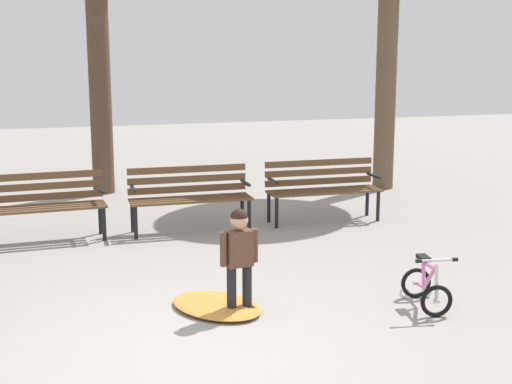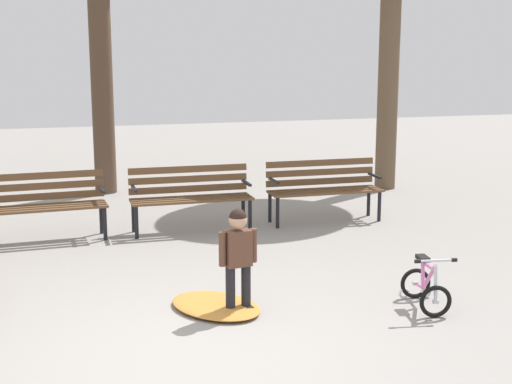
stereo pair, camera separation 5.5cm
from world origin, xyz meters
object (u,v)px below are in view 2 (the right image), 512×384
at_px(park_bench_far_right, 323,185).
at_px(child_standing, 238,253).
at_px(park_bench_left, 41,201).
at_px(park_bench_right, 190,193).
at_px(kids_bicycle, 425,287).

bearing_deg(park_bench_far_right, child_standing, -123.63).
distance_m(park_bench_left, park_bench_far_right, 3.81).
height_order(park_bench_right, kids_bicycle, park_bench_right).
distance_m(park_bench_right, park_bench_far_right, 1.90).
relative_size(park_bench_left, child_standing, 1.66).
bearing_deg(kids_bicycle, park_bench_left, 133.57).
bearing_deg(kids_bicycle, park_bench_far_right, 83.38).
height_order(park_bench_left, child_standing, child_standing).
xyz_separation_m(park_bench_right, kids_bicycle, (1.49, -3.54, -0.31)).
height_order(park_bench_right, child_standing, child_standing).
distance_m(park_bench_left, kids_bicycle, 4.93).
bearing_deg(child_standing, park_bench_far_right, 56.37).
height_order(park_bench_left, kids_bicycle, park_bench_left).
height_order(park_bench_far_right, child_standing, child_standing).
xyz_separation_m(park_bench_left, park_bench_far_right, (3.81, -0.02, 0.00)).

